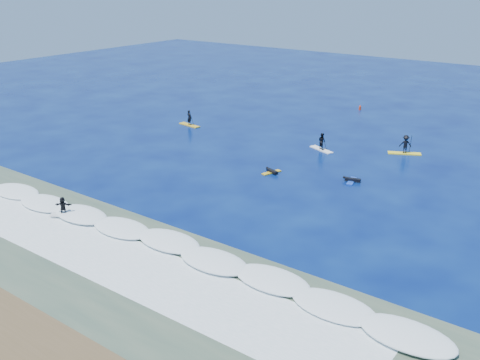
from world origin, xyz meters
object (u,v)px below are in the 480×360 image
Objects in this scene: sup_paddler_center at (322,143)px; wave_surfer at (63,207)px; sup_paddler_left at (189,120)px; marker_buoy at (360,108)px; prone_paddler_far at (352,180)px; prone_paddler_near at (272,172)px; sup_paddler_right at (405,145)px.

sup_paddler_center is 26.29m from wave_surfer.
sup_paddler_center is 1.49× the size of wave_surfer.
sup_paddler_left reaches higher than sup_paddler_center.
sup_paddler_center is at bearing -77.43° from marker_buoy.
prone_paddler_far is at bearing -4.60° from sup_paddler_left.
wave_surfer is at bearing -59.88° from sup_paddler_left.
wave_surfer is at bearing 175.93° from prone_paddler_near.
prone_paddler_near is 0.98× the size of wave_surfer.
prone_paddler_far is 26.52m from marker_buoy.
sup_paddler_left is 16.90m from sup_paddler_center.
prone_paddler_near is at bearing -70.19° from sup_paddler_center.
prone_paddler_far is 1.00× the size of wave_surfer.
sup_paddler_left is at bearing 62.74° from prone_paddler_far.
prone_paddler_far is at bearing -67.19° from marker_buoy.
sup_paddler_right reaches higher than wave_surfer.
sup_paddler_right is 10.12m from prone_paddler_far.
sup_paddler_left is at bearing -124.30° from marker_buoy.
wave_surfer is 2.76× the size of marker_buoy.
wave_surfer is (-7.03, -16.66, 0.69)m from prone_paddler_near.
sup_paddler_center is 8.58m from prone_paddler_near.
sup_paddler_right is 1.59× the size of prone_paddler_far.
sup_paddler_center is (16.89, 0.71, 0.10)m from sup_paddler_left.
sup_paddler_left reaches higher than prone_paddler_near.
sup_paddler_left is 1.04× the size of sup_paddler_center.
prone_paddler_near is 2.70× the size of marker_buoy.
prone_paddler_far is (6.24, -6.32, -0.62)m from sup_paddler_center.
sup_paddler_center is at bearing 16.03° from prone_paddler_near.
sup_paddler_left is at bearing 83.37° from prone_paddler_near.
sup_paddler_right is 18.24m from marker_buoy.
sup_paddler_left is 24.45m from sup_paddler_right.
sup_paddler_left is at bearing 78.60° from wave_surfer.
sup_paddler_left is at bearing 163.97° from sup_paddler_right.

